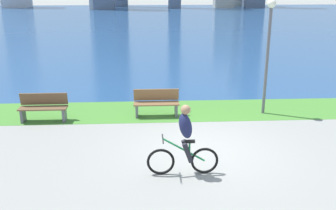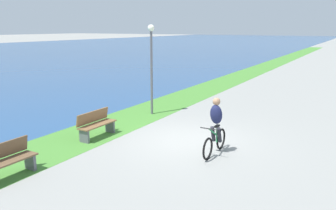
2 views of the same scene
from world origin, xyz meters
name	(u,v)px [view 2 (image 2 of 2)]	position (x,y,z in m)	size (l,w,h in m)	color
ground_plane	(187,141)	(0.00, 0.00, 0.00)	(300.00, 300.00, 0.00)	gray
grass_strip_bayside	(108,126)	(0.00, 3.33, 0.00)	(120.00, 2.33, 0.01)	#478433
cyclist_lead	(216,126)	(-0.63, -1.24, 0.84)	(1.66, 0.52, 1.68)	black
bench_near_path	(96,124)	(-1.16, 2.85, 0.45)	(1.50, 0.47, 0.90)	brown
bench_far_along_path	(6,161)	(-4.78, 2.57, 0.45)	(1.50, 0.47, 0.90)	brown
lamppost_tall	(151,56)	(2.47, 2.93, 2.48)	(0.28, 0.28, 3.76)	#595960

